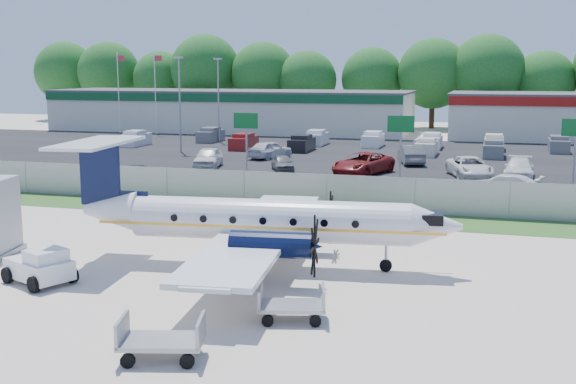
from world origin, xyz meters
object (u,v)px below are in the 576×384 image
(baggage_cart_far, at_px, (292,305))
(aircraft, at_px, (262,220))
(pushback_tug, at_px, (41,267))
(baggage_cart_near, at_px, (162,340))

(baggage_cart_far, bearing_deg, aircraft, 116.53)
(pushback_tug, height_order, baggage_cart_far, pushback_tug)
(baggage_cart_near, relative_size, baggage_cart_far, 1.08)
(aircraft, bearing_deg, baggage_cart_near, -88.09)
(pushback_tug, relative_size, baggage_cart_near, 1.15)
(baggage_cart_far, bearing_deg, pushback_tug, 172.85)
(aircraft, distance_m, baggage_cart_near, 9.97)
(pushback_tug, bearing_deg, baggage_cart_far, -7.15)
(pushback_tug, bearing_deg, baggage_cart_near, -35.07)
(pushback_tug, distance_m, baggage_cart_near, 9.15)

